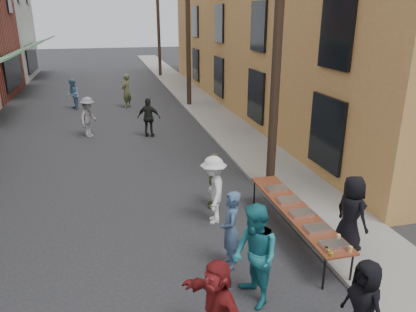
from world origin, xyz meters
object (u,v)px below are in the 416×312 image
utility_pole_mid (188,24)px  server (351,213)px  guest_front_a (364,305)px  guest_front_c (255,256)px  utility_pole_near (278,33)px  utility_pole_far (158,20)px  catering_tray_sausage (334,245)px  serving_table (295,210)px

utility_pole_mid → server: utility_pole_mid is taller
guest_front_a → guest_front_c: size_ratio=0.79×
utility_pole_near → utility_pole_mid: bearing=90.0°
utility_pole_near → utility_pole_far: bearing=90.0°
guest_front_a → catering_tray_sausage: bearing=157.7°
guest_front_c → server: bearing=105.7°
catering_tray_sausage → guest_front_a: bearing=-105.1°
utility_pole_far → server: utility_pole_far is taller
utility_pole_near → serving_table: size_ratio=2.25×
catering_tray_sausage → server: server is taller
utility_pole_near → guest_front_c: (-2.29, -4.76, -3.54)m
utility_pole_mid → serving_table: utility_pole_mid is taller
utility_pole_far → serving_table: (-0.59, -26.88, -3.79)m
utility_pole_mid → guest_front_a: utility_pole_mid is taller
serving_table → guest_front_a: size_ratio=2.63×
utility_pole_mid → guest_front_c: 17.28m
serving_table → guest_front_a: (-0.43, -3.26, 0.05)m
serving_table → catering_tray_sausage: size_ratio=8.00×
utility_pole_mid → server: bearing=-89.0°
guest_front_a → utility_pole_mid: bearing=169.6°
utility_pole_near → guest_front_c: utility_pole_near is taller
utility_pole_far → serving_table: utility_pole_far is taller
utility_pole_far → catering_tray_sausage: size_ratio=18.00×
utility_pole_far → guest_front_a: size_ratio=5.93×
guest_front_c → server: guest_front_c is taller
utility_pole_mid → catering_tray_sausage: 16.95m
utility_pole_near → catering_tray_sausage: 5.88m
catering_tray_sausage → guest_front_c: size_ratio=0.26×
serving_table → utility_pole_mid: bearing=87.7°
utility_pole_near → guest_front_a: size_ratio=5.93×
utility_pole_near → catering_tray_sausage: (-0.59, -4.53, -3.71)m
utility_pole_near → server: size_ratio=5.31×
utility_pole_near → server: 5.15m
server → utility_pole_far: bearing=-10.3°
guest_front_a → guest_front_c: guest_front_c is taller
utility_pole_far → serving_table: bearing=-91.3°
utility_pole_far → catering_tray_sausage: (-0.59, -28.53, -3.71)m
serving_table → catering_tray_sausage: (0.00, -1.65, 0.08)m
utility_pole_near → guest_front_a: (-1.02, -6.13, -3.74)m
utility_pole_far → catering_tray_sausage: 28.77m
utility_pole_mid → serving_table: (-0.59, -14.88, -3.79)m
utility_pole_mid → guest_front_c: bearing=-97.8°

